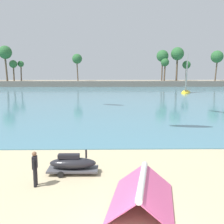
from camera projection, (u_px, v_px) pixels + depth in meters
sea at (109, 90)px, 70.71m from camera, size 220.00×107.55×0.06m
palm_headland at (108, 75)px, 83.70m from camera, size 98.37×6.38×12.73m
folded_kite at (142, 187)px, 10.36m from camera, size 3.13×4.14×1.11m
watercraft_on_trailer at (73, 164)px, 13.54m from camera, size 2.61×1.22×1.28m
person_rigging_by_gear at (35, 168)px, 12.00m from camera, size 0.23×0.55×1.67m
sailboat_near_shore at (186, 89)px, 59.94m from camera, size 4.30×6.78×9.47m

